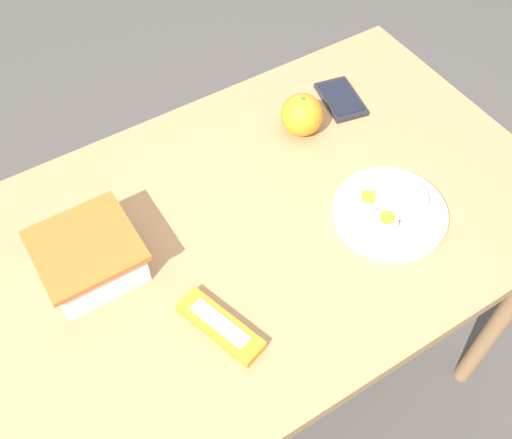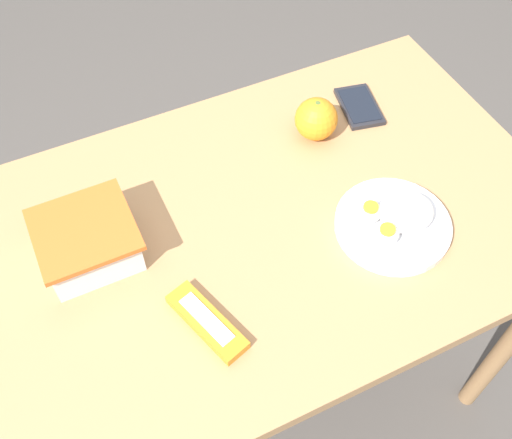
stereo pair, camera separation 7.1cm
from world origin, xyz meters
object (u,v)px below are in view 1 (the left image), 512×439
object	(u,v)px
candy_bar	(220,326)
cell_phone	(341,99)
food_container	(90,258)
orange_fruit	(302,115)
rice_plate	(392,209)

from	to	relation	value
candy_bar	cell_phone	distance (m)	0.59
food_container	candy_bar	bearing A→B (deg)	-58.91
orange_fruit	rice_plate	world-z (taller)	orange_fruit
food_container	rice_plate	bearing A→B (deg)	-19.49
rice_plate	orange_fruit	bearing A→B (deg)	93.12
food_container	candy_bar	size ratio (longest dim) A/B	1.02
rice_plate	cell_phone	distance (m)	0.32
cell_phone	rice_plate	bearing A→B (deg)	-110.10
orange_fruit	candy_bar	bearing A→B (deg)	-140.37
rice_plate	candy_bar	bearing A→B (deg)	-174.92
orange_fruit	candy_bar	size ratio (longest dim) A/B	0.53
orange_fruit	food_container	bearing A→B (deg)	-169.83
orange_fruit	cell_phone	size ratio (longest dim) A/B	0.64
food_container	orange_fruit	size ratio (longest dim) A/B	1.92
cell_phone	orange_fruit	bearing A→B (deg)	-167.37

